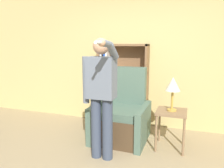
% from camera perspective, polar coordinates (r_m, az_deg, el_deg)
% --- Properties ---
extents(wall_back, '(8.00, 0.06, 2.80)m').
position_cam_1_polar(wall_back, '(4.46, 6.54, 7.05)').
color(wall_back, tan).
rests_on(wall_back, ground_plane).
extents(bookcase, '(1.01, 0.28, 1.65)m').
position_cam_1_polar(bookcase, '(4.47, 1.54, -0.73)').
color(bookcase, brown).
rests_on(bookcase, ground_plane).
extents(armchair, '(0.90, 0.91, 1.24)m').
position_cam_1_polar(armchair, '(3.88, 2.57, -8.71)').
color(armchair, '#4C3823').
rests_on(armchair, ground_plane).
extents(person_standing, '(0.54, 0.78, 1.73)m').
position_cam_1_polar(person_standing, '(3.05, -2.90, -2.14)').
color(person_standing, '#384256').
rests_on(person_standing, ground_plane).
extents(side_table, '(0.46, 0.46, 0.62)m').
position_cam_1_polar(side_table, '(3.59, 15.23, -8.38)').
color(side_table, '#846647').
rests_on(side_table, ground_plane).
extents(table_lamp, '(0.23, 0.23, 0.53)m').
position_cam_1_polar(table_lamp, '(3.47, 15.62, -0.39)').
color(table_lamp, gold).
rests_on(table_lamp, side_table).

